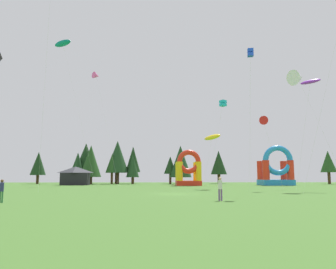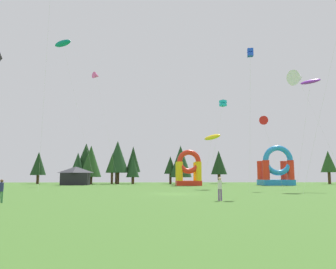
{
  "view_description": "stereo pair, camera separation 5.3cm",
  "coord_description": "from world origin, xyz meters",
  "px_view_note": "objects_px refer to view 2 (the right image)",
  "views": [
    {
      "loc": [
        -2.1,
        -35.1,
        1.97
      ],
      "look_at": [
        0.0,
        15.92,
        8.45
      ],
      "focal_mm": 34.61,
      "sensor_mm": 36.0,
      "label": 1
    },
    {
      "loc": [
        -2.05,
        -35.1,
        1.97
      ],
      "look_at": [
        0.0,
        15.92,
        8.45
      ],
      "focal_mm": 34.61,
      "sensor_mm": 36.0,
      "label": 2
    }
  ],
  "objects_px": {
    "kite_cyan_box": "(223,103)",
    "festival_tent": "(76,176)",
    "kite_yellow_parafoil": "(212,137)",
    "kite_pink_delta": "(96,76)",
    "inflatable_red_slide": "(276,170)",
    "kite_purple_parafoil": "(310,82)",
    "kite_white_delta": "(298,77)",
    "kite_teal_parafoil": "(63,43)",
    "person_far_side": "(1,189)",
    "inflatable_yellow_castle": "(189,172)",
    "person_near_camera": "(220,187)",
    "kite_red_delta": "(263,120)",
    "kite_black_diamond": "(0,58)",
    "kite_blue_box": "(250,53)"
  },
  "relations": [
    {
      "from": "kite_pink_delta",
      "to": "kite_teal_parafoil",
      "type": "relative_size",
      "value": 0.9
    },
    {
      "from": "kite_cyan_box",
      "to": "festival_tent",
      "type": "bearing_deg",
      "value": 150.96
    },
    {
      "from": "person_near_camera",
      "to": "inflatable_yellow_castle",
      "type": "bearing_deg",
      "value": -82.69
    },
    {
      "from": "person_far_side",
      "to": "inflatable_red_slide",
      "type": "bearing_deg",
      "value": -130.46
    },
    {
      "from": "person_near_camera",
      "to": "festival_tent",
      "type": "xyz_separation_m",
      "value": [
        -21.69,
        43.1,
        0.82
      ]
    },
    {
      "from": "kite_purple_parafoil",
      "to": "kite_black_diamond",
      "type": "bearing_deg",
      "value": -160.58
    },
    {
      "from": "kite_purple_parafoil",
      "to": "kite_teal_parafoil",
      "type": "xyz_separation_m",
      "value": [
        -39.63,
        11.87,
        10.22
      ]
    },
    {
      "from": "person_far_side",
      "to": "person_near_camera",
      "type": "distance_m",
      "value": 16.34
    },
    {
      "from": "kite_red_delta",
      "to": "person_near_camera",
      "type": "distance_m",
      "value": 22.29
    },
    {
      "from": "kite_purple_parafoil",
      "to": "inflatable_yellow_castle",
      "type": "xyz_separation_m",
      "value": [
        -16.06,
        19.23,
        -12.93
      ]
    },
    {
      "from": "kite_white_delta",
      "to": "inflatable_red_slide",
      "type": "xyz_separation_m",
      "value": [
        4.37,
        21.25,
        -13.02
      ]
    },
    {
      "from": "person_near_camera",
      "to": "festival_tent",
      "type": "bearing_deg",
      "value": -53.7
    },
    {
      "from": "person_far_side",
      "to": "inflatable_yellow_castle",
      "type": "bearing_deg",
      "value": -113.36
    },
    {
      "from": "kite_yellow_parafoil",
      "to": "kite_pink_delta",
      "type": "distance_m",
      "value": 33.08
    },
    {
      "from": "person_far_side",
      "to": "festival_tent",
      "type": "distance_m",
      "value": 44.77
    },
    {
      "from": "kite_teal_parafoil",
      "to": "person_near_camera",
      "type": "bearing_deg",
      "value": -54.97
    },
    {
      "from": "kite_pink_delta",
      "to": "kite_purple_parafoil",
      "type": "height_order",
      "value": "kite_pink_delta"
    },
    {
      "from": "kite_white_delta",
      "to": "inflatable_yellow_castle",
      "type": "height_order",
      "value": "kite_white_delta"
    },
    {
      "from": "kite_yellow_parafoil",
      "to": "kite_purple_parafoil",
      "type": "xyz_separation_m",
      "value": [
        14.12,
        -2.98,
        7.91
      ]
    },
    {
      "from": "inflatable_yellow_castle",
      "to": "inflatable_red_slide",
      "type": "bearing_deg",
      "value": 4.0
    },
    {
      "from": "festival_tent",
      "to": "kite_cyan_box",
      "type": "bearing_deg",
      "value": -29.04
    },
    {
      "from": "kite_blue_box",
      "to": "person_far_side",
      "type": "distance_m",
      "value": 27.25
    },
    {
      "from": "kite_white_delta",
      "to": "inflatable_red_slide",
      "type": "bearing_deg",
      "value": 78.39
    },
    {
      "from": "kite_purple_parafoil",
      "to": "kite_white_delta",
      "type": "relative_size",
      "value": 0.93
    },
    {
      "from": "kite_cyan_box",
      "to": "person_near_camera",
      "type": "height_order",
      "value": "kite_cyan_box"
    },
    {
      "from": "kite_pink_delta",
      "to": "kite_teal_parafoil",
      "type": "distance_m",
      "value": 12.05
    },
    {
      "from": "inflatable_red_slide",
      "to": "kite_yellow_parafoil",
      "type": "bearing_deg",
      "value": -132.88
    },
    {
      "from": "kite_red_delta",
      "to": "kite_pink_delta",
      "type": "bearing_deg",
      "value": 138.69
    },
    {
      "from": "kite_teal_parafoil",
      "to": "person_far_side",
      "type": "bearing_deg",
      "value": -80.06
    },
    {
      "from": "kite_blue_box",
      "to": "person_far_side",
      "type": "relative_size",
      "value": 9.26
    },
    {
      "from": "kite_yellow_parafoil",
      "to": "inflatable_red_slide",
      "type": "height_order",
      "value": "kite_yellow_parafoil"
    },
    {
      "from": "kite_purple_parafoil",
      "to": "person_near_camera",
      "type": "bearing_deg",
      "value": -131.98
    },
    {
      "from": "kite_cyan_box",
      "to": "kite_blue_box",
      "type": "relative_size",
      "value": 0.93
    },
    {
      "from": "kite_cyan_box",
      "to": "kite_yellow_parafoil",
      "type": "bearing_deg",
      "value": -119.47
    },
    {
      "from": "kite_teal_parafoil",
      "to": "person_far_side",
      "type": "height_order",
      "value": "kite_teal_parafoil"
    },
    {
      "from": "kite_blue_box",
      "to": "kite_black_diamond",
      "type": "xyz_separation_m",
      "value": [
        -25.81,
        -1.65,
        -1.58
      ]
    },
    {
      "from": "inflatable_yellow_castle",
      "to": "kite_pink_delta",
      "type": "bearing_deg",
      "value": 169.35
    },
    {
      "from": "kite_red_delta",
      "to": "kite_white_delta",
      "type": "bearing_deg",
      "value": 7.24
    },
    {
      "from": "kite_purple_parafoil",
      "to": "person_far_side",
      "type": "bearing_deg",
      "value": -148.36
    },
    {
      "from": "kite_yellow_parafoil",
      "to": "inflatable_red_slide",
      "type": "xyz_separation_m",
      "value": [
        16.28,
        17.53,
        -4.72
      ]
    },
    {
      "from": "kite_yellow_parafoil",
      "to": "kite_pink_delta",
      "type": "bearing_deg",
      "value": 137.01
    },
    {
      "from": "person_near_camera",
      "to": "inflatable_yellow_castle",
      "type": "relative_size",
      "value": 0.27
    },
    {
      "from": "kite_red_delta",
      "to": "kite_teal_parafoil",
      "type": "relative_size",
      "value": 0.39
    },
    {
      "from": "kite_white_delta",
      "to": "kite_blue_box",
      "type": "xyz_separation_m",
      "value": [
        -10.23,
        -11.09,
        -0.86
      ]
    },
    {
      "from": "kite_cyan_box",
      "to": "kite_pink_delta",
      "type": "relative_size",
      "value": 0.61
    },
    {
      "from": "kite_white_delta",
      "to": "kite_black_diamond",
      "type": "distance_m",
      "value": 38.31
    },
    {
      "from": "kite_yellow_parafoil",
      "to": "festival_tent",
      "type": "distance_m",
      "value": 33.02
    },
    {
      "from": "kite_purple_parafoil",
      "to": "person_far_side",
      "type": "distance_m",
      "value": 42.41
    },
    {
      "from": "kite_pink_delta",
      "to": "kite_black_diamond",
      "type": "xyz_separation_m",
      "value": [
        -2.78,
        -36.37,
        -9.72
      ]
    },
    {
      "from": "kite_cyan_box",
      "to": "kite_blue_box",
      "type": "height_order",
      "value": "kite_blue_box"
    }
  ]
}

